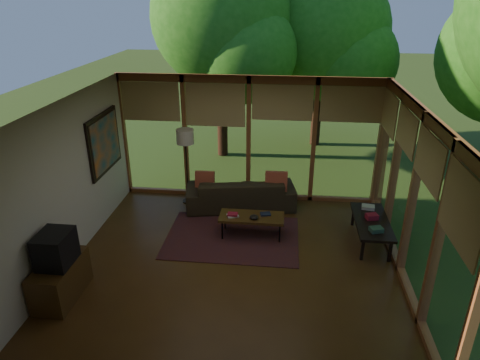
# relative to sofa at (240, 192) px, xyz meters

# --- Properties ---
(floor) EXTENTS (5.50, 5.50, 0.00)m
(floor) POSITION_rel_sofa_xyz_m (0.12, -2.00, -0.33)
(floor) COLOR #573717
(floor) RESTS_ON ground
(ceiling) EXTENTS (5.50, 5.50, 0.00)m
(ceiling) POSITION_rel_sofa_xyz_m (0.12, -2.00, 2.37)
(ceiling) COLOR white
(ceiling) RESTS_ON ground
(wall_left) EXTENTS (0.04, 5.00, 2.70)m
(wall_left) POSITION_rel_sofa_xyz_m (-2.63, -2.00, 1.02)
(wall_left) COLOR silver
(wall_left) RESTS_ON ground
(wall_front) EXTENTS (5.50, 0.04, 2.70)m
(wall_front) POSITION_rel_sofa_xyz_m (0.12, -4.50, 1.02)
(wall_front) COLOR silver
(wall_front) RESTS_ON ground
(window_wall_back) EXTENTS (5.50, 0.12, 2.70)m
(window_wall_back) POSITION_rel_sofa_xyz_m (0.12, 0.50, 1.02)
(window_wall_back) COLOR #9A582F
(window_wall_back) RESTS_ON ground
(window_wall_right) EXTENTS (0.12, 5.00, 2.70)m
(window_wall_right) POSITION_rel_sofa_xyz_m (2.87, -2.00, 1.02)
(window_wall_right) COLOR #9A582F
(window_wall_right) RESTS_ON ground
(tree_nw) EXTENTS (3.53, 3.53, 5.39)m
(tree_nw) POSITION_rel_sofa_xyz_m (-0.84, 3.19, 3.29)
(tree_nw) COLOR #321B12
(tree_nw) RESTS_ON ground
(tree_ne) EXTENTS (3.65, 3.65, 5.03)m
(tree_ne) POSITION_rel_sofa_xyz_m (1.78, 4.42, 2.87)
(tree_ne) COLOR #321B12
(tree_ne) RESTS_ON ground
(rug) EXTENTS (2.46, 1.74, 0.01)m
(rug) POSITION_rel_sofa_xyz_m (-0.01, -1.28, -0.33)
(rug) COLOR maroon
(rug) RESTS_ON floor
(sofa) EXTENTS (2.40, 1.29, 0.66)m
(sofa) POSITION_rel_sofa_xyz_m (0.00, 0.00, 0.00)
(sofa) COLOR #312818
(sofa) RESTS_ON floor
(pillow_left) EXTENTS (0.40, 0.21, 0.42)m
(pillow_left) POSITION_rel_sofa_xyz_m (-0.75, -0.05, 0.25)
(pillow_left) COLOR maroon
(pillow_left) RESTS_ON sofa
(pillow_right) EXTENTS (0.46, 0.24, 0.48)m
(pillow_right) POSITION_rel_sofa_xyz_m (0.75, -0.05, 0.28)
(pillow_right) COLOR maroon
(pillow_right) RESTS_ON sofa
(ct_book_lower) EXTENTS (0.25, 0.22, 0.03)m
(ct_book_lower) POSITION_rel_sofa_xyz_m (-0.01, -1.23, 0.11)
(ct_book_lower) COLOR beige
(ct_book_lower) RESTS_ON coffee_table
(ct_book_upper) EXTENTS (0.19, 0.14, 0.03)m
(ct_book_upper) POSITION_rel_sofa_xyz_m (-0.01, -1.23, 0.14)
(ct_book_upper) COLOR maroon
(ct_book_upper) RESTS_ON coffee_table
(ct_book_side) EXTENTS (0.22, 0.18, 0.03)m
(ct_book_side) POSITION_rel_sofa_xyz_m (0.59, -1.10, 0.11)
(ct_book_side) COLOR #151B31
(ct_book_side) RESTS_ON coffee_table
(ct_bowl) EXTENTS (0.16, 0.16, 0.07)m
(ct_bowl) POSITION_rel_sofa_xyz_m (0.39, -1.28, 0.13)
(ct_bowl) COLOR black
(ct_bowl) RESTS_ON coffee_table
(media_cabinet) EXTENTS (0.50, 1.00, 0.60)m
(media_cabinet) POSITION_rel_sofa_xyz_m (-2.35, -3.24, -0.03)
(media_cabinet) COLOR #4F3315
(media_cabinet) RESTS_ON floor
(television) EXTENTS (0.45, 0.55, 0.50)m
(television) POSITION_rel_sofa_xyz_m (-2.33, -3.24, 0.52)
(television) COLOR black
(television) RESTS_ON media_cabinet
(console_book_a) EXTENTS (0.25, 0.21, 0.08)m
(console_book_a) POSITION_rel_sofa_xyz_m (2.52, -1.56, 0.16)
(console_book_a) COLOR #325746
(console_book_a) RESTS_ON side_console
(console_book_b) EXTENTS (0.24, 0.20, 0.09)m
(console_book_b) POSITION_rel_sofa_xyz_m (2.52, -1.11, 0.17)
(console_book_b) COLOR maroon
(console_book_b) RESTS_ON side_console
(console_book_c) EXTENTS (0.26, 0.20, 0.06)m
(console_book_c) POSITION_rel_sofa_xyz_m (2.52, -0.71, 0.15)
(console_book_c) COLOR beige
(console_book_c) RESTS_ON side_console
(floor_lamp) EXTENTS (0.36, 0.36, 1.65)m
(floor_lamp) POSITION_rel_sofa_xyz_m (-1.16, 0.10, 1.07)
(floor_lamp) COLOR black
(floor_lamp) RESTS_ON floor
(coffee_table) EXTENTS (1.20, 0.50, 0.43)m
(coffee_table) POSITION_rel_sofa_xyz_m (0.34, -1.18, 0.06)
(coffee_table) COLOR #4F3315
(coffee_table) RESTS_ON floor
(side_console) EXTENTS (0.60, 1.40, 0.46)m
(side_console) POSITION_rel_sofa_xyz_m (2.52, -1.16, 0.08)
(side_console) COLOR black
(side_console) RESTS_ON floor
(wall_painting) EXTENTS (0.06, 1.35, 1.15)m
(wall_painting) POSITION_rel_sofa_xyz_m (-2.59, -0.60, 1.22)
(wall_painting) COLOR black
(wall_painting) RESTS_ON wall_left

